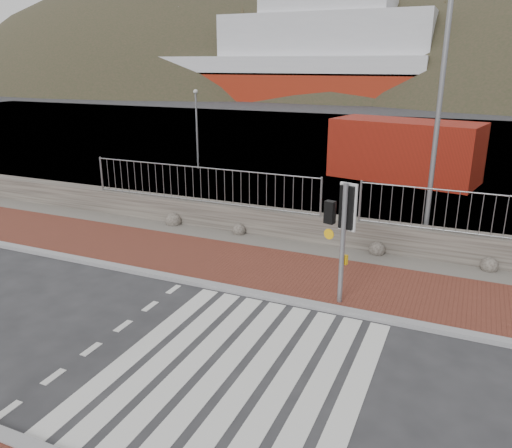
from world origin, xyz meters
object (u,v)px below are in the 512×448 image
at_px(traffic_signal_far, 342,218).
at_px(streetlight, 446,91).
at_px(shipping_container, 404,150).
at_px(ferry, 284,63).

bearing_deg(traffic_signal_far, streetlight, -93.75).
relative_size(streetlight, shipping_container, 1.22).
xyz_separation_m(ferry, shipping_container, (25.11, -50.35, -3.94)).
bearing_deg(shipping_container, streetlight, -65.32).
xyz_separation_m(ferry, traffic_signal_far, (25.64, -64.51, -3.24)).
distance_m(traffic_signal_far, shipping_container, 14.19).
xyz_separation_m(ferry, streetlight, (27.24, -59.79, -0.68)).
distance_m(streetlight, shipping_container, 10.22).
height_order(traffic_signal_far, shipping_container, traffic_signal_far).
bearing_deg(streetlight, traffic_signal_far, -111.24).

